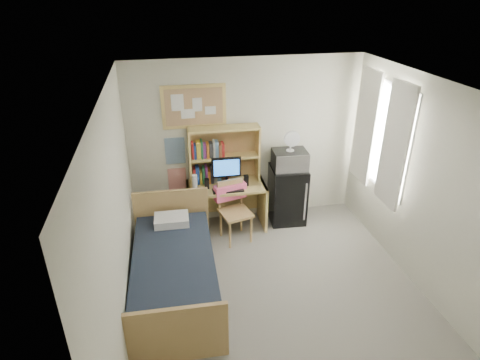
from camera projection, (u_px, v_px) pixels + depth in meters
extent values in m
cube|color=gray|center=(281.00, 300.00, 4.98)|extent=(3.60, 4.20, 0.02)
cube|color=silver|center=(294.00, 92.00, 3.82)|extent=(3.60, 4.20, 0.02)
cube|color=beige|center=(246.00, 142.00, 6.24)|extent=(3.60, 0.04, 2.60)
cube|color=beige|center=(117.00, 228.00, 4.08)|extent=(0.04, 4.20, 2.60)
cube|color=beige|center=(433.00, 194.00, 4.72)|extent=(0.04, 4.20, 2.60)
cube|color=white|center=(381.00, 136.00, 5.63)|extent=(0.10, 1.40, 1.70)
cube|color=white|center=(395.00, 146.00, 5.27)|extent=(0.04, 0.55, 1.70)
cube|color=white|center=(366.00, 127.00, 5.98)|extent=(0.04, 0.55, 1.70)
cube|color=tan|center=(194.00, 107.00, 5.81)|extent=(0.94, 0.03, 0.64)
cube|color=#225588|center=(175.00, 151.00, 6.06)|extent=(0.30, 0.01, 0.42)
cube|color=red|center=(177.00, 179.00, 6.27)|extent=(0.28, 0.01, 0.36)
cube|color=#DCBF6B|center=(226.00, 206.00, 6.30)|extent=(1.21, 0.63, 0.75)
cube|color=tan|center=(236.00, 213.00, 5.95)|extent=(0.57, 0.57, 0.94)
cube|color=black|center=(287.00, 194.00, 6.47)|extent=(0.58, 0.58, 0.93)
cube|color=black|center=(175.00, 274.00, 4.98)|extent=(1.09, 2.07, 0.56)
cube|color=#DCBF6B|center=(224.00, 155.00, 6.07)|extent=(1.08, 0.30, 0.88)
cube|color=black|center=(226.00, 173.00, 5.98)|extent=(0.44, 0.04, 0.47)
cube|color=black|center=(228.00, 190.00, 5.96)|extent=(0.47, 0.16, 0.02)
cube|color=black|center=(207.00, 184.00, 6.00)|extent=(0.07, 0.07, 0.16)
cube|color=black|center=(246.00, 180.00, 6.09)|extent=(0.07, 0.07, 0.17)
cylinder|color=white|center=(195.00, 183.00, 5.91)|extent=(0.08, 0.08, 0.26)
cube|color=#FF6190|center=(230.00, 192.00, 6.00)|extent=(0.51, 0.26, 0.23)
cube|color=silver|center=(290.00, 160.00, 6.17)|extent=(0.54, 0.42, 0.30)
cylinder|color=white|center=(291.00, 142.00, 6.04)|extent=(0.26, 0.26, 0.30)
cube|color=white|center=(172.00, 220.00, 5.49)|extent=(0.47, 0.34, 0.11)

